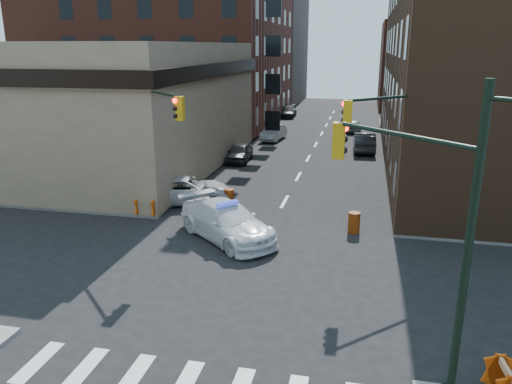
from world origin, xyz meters
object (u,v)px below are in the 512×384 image
at_px(parked_car_wnear, 240,152).
at_px(parked_car_wfar, 273,133).
at_px(pedestrian_a, 123,197).
at_px(barricade_nw_a, 147,206).
at_px(police_car, 227,222).
at_px(barrel_bank, 229,198).
at_px(barricade_se_a, 504,382).
at_px(pedestrian_b, 56,189).
at_px(parked_car_enear, 364,142).
at_px(pickup, 185,190).
at_px(barrel_road, 354,223).

relative_size(parked_car_wnear, parked_car_wfar, 0.95).
height_order(pedestrian_a, barricade_nw_a, pedestrian_a).
relative_size(police_car, barrel_bank, 5.97).
bearing_deg(barrel_bank, parked_car_wfar, 93.56).
bearing_deg(barricade_se_a, pedestrian_a, 49.12).
height_order(pedestrian_b, barrel_bank, pedestrian_b).
bearing_deg(pedestrian_b, pedestrian_a, 0.09).
relative_size(parked_car_enear, barricade_nw_a, 3.91).
distance_m(police_car, pickup, 6.25).
distance_m(parked_car_enear, barricade_nw_a, 22.87).
bearing_deg(pedestrian_a, pedestrian_b, -173.50).
xyz_separation_m(pickup, parked_car_wfar, (1.34, 20.82, -0.05)).
distance_m(parked_car_wnear, pedestrian_a, 14.07).
height_order(police_car, pedestrian_b, pedestrian_b).
bearing_deg(pedestrian_a, parked_car_wnear, 89.67).
xyz_separation_m(pedestrian_b, barrel_bank, (9.53, 2.12, -0.53)).
height_order(police_car, barricade_se_a, police_car).
xyz_separation_m(pickup, barrel_road, (9.69, -2.80, -0.26)).
relative_size(parked_car_wnear, pedestrian_b, 2.39).
distance_m(parked_car_wnear, parked_car_enear, 11.27).
xyz_separation_m(police_car, pickup, (-3.87, 4.91, -0.08)).
relative_size(parked_car_enear, pedestrian_a, 3.11).
height_order(parked_car_wfar, barrel_road, parked_car_wfar).
relative_size(pedestrian_a, barrel_road, 1.56).
xyz_separation_m(pickup, barricade_nw_a, (-1.09, -2.87, -0.15)).
bearing_deg(parked_car_wnear, barrel_road, -59.05).
bearing_deg(parked_car_wfar, parked_car_enear, -16.19).
bearing_deg(parked_car_wfar, pickup, -86.84).
xyz_separation_m(barrel_road, barricade_nw_a, (-10.78, -0.07, 0.11)).
bearing_deg(parked_car_wnear, pedestrian_a, -105.02).
height_order(parked_car_enear, pedestrian_b, pedestrian_b).
height_order(pedestrian_b, barricade_nw_a, pedestrian_b).
distance_m(police_car, pedestrian_a, 6.89).
bearing_deg(barrel_road, pickup, 163.89).
bearing_deg(parked_car_wnear, parked_car_wfar, 81.83).
bearing_deg(barrel_bank, parked_car_wnear, 101.25).
height_order(pedestrian_b, barricade_se_a, pedestrian_b).
relative_size(parked_car_wnear, parked_car_enear, 0.83).
relative_size(barrel_road, barrel_bank, 1.05).
bearing_deg(police_car, pickup, 79.39).
relative_size(pickup, parked_car_wnear, 1.34).
bearing_deg(pedestrian_b, barricade_se_a, -24.78).
height_order(police_car, barricade_nw_a, police_car).
height_order(pedestrian_a, barricade_se_a, pedestrian_a).
bearing_deg(barricade_nw_a, parked_car_wfar, 87.98).
bearing_deg(parked_car_wfar, barrel_bank, -79.60).
distance_m(police_car, barricade_nw_a, 5.37).
relative_size(pedestrian_b, barrel_bank, 1.77).
distance_m(parked_car_enear, pedestrian_a, 23.38).
relative_size(pedestrian_a, pedestrian_b, 0.92).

